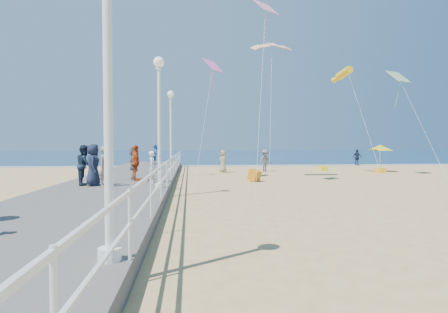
{
  "coord_description": "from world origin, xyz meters",
  "views": [
    {
      "loc": [
        -4.14,
        -14.42,
        2.18
      ],
      "look_at": [
        -2.5,
        2.0,
        1.6
      ],
      "focal_mm": 28.0,
      "sensor_mm": 36.0,
      "label": 1
    }
  ],
  "objects": [
    {
      "name": "box_kite",
      "position": [
        -0.36,
        5.61,
        0.3
      ],
      "size": [
        0.89,
        0.89,
        0.74
      ],
      "primitive_type": "cube",
      "rotation": [
        0.31,
        0.0,
        0.76
      ],
      "color": "#CE470C",
      "rests_on": "ground"
    },
    {
      "name": "kite_windsock",
      "position": [
        6.96,
        9.84,
        7.29
      ],
      "size": [
        0.96,
        2.4,
        1.02
      ],
      "primitive_type": "cylinder",
      "rotation": [
        1.36,
        0.0,
        0.17
      ],
      "color": "yellow"
    },
    {
      "name": "kite_diamond_pink",
      "position": [
        -2.66,
        7.21,
        7.04
      ],
      "size": [
        1.35,
        1.38,
        0.81
      ],
      "primitive_type": "cube",
      "rotation": [
        0.78,
        0.0,
        0.87
      ],
      "color": "#FC5DB9"
    },
    {
      "name": "beach_chair_left",
      "position": [
        10.3,
        10.64,
        0.2
      ],
      "size": [
        0.55,
        0.55,
        0.4
      ],
      "primitive_type": "cube",
      "color": "#FFAD1A",
      "rests_on": "ground"
    },
    {
      "name": "spectator_4",
      "position": [
        -8.24,
        0.96,
        1.3
      ],
      "size": [
        0.74,
        0.97,
        1.79
      ],
      "primitive_type": "imported",
      "rotation": [
        0.0,
        0.0,
        1.77
      ],
      "color": "#182035",
      "rests_on": "boardwalk"
    },
    {
      "name": "spectator_5",
      "position": [
        -6.91,
        3.53,
        1.24
      ],
      "size": [
        0.72,
        1.62,
        1.68
      ],
      "primitive_type": "imported",
      "rotation": [
        0.0,
        0.0,
        1.72
      ],
      "color": "slate",
      "rests_on": "boardwalk"
    },
    {
      "name": "beach_walker_c",
      "position": [
        -1.53,
        12.45,
        0.87
      ],
      "size": [
        0.68,
        0.93,
        1.73
      ],
      "primitive_type": "imported",
      "rotation": [
        0.0,
        0.0,
        -1.4
      ],
      "color": "gray",
      "rests_on": "ground"
    },
    {
      "name": "kite_diamond_redwhite",
      "position": [
        -0.11,
        3.92,
        9.43
      ],
      "size": [
        1.5,
        1.42,
        0.83
      ],
      "primitive_type": "cube",
      "rotation": [
        0.74,
        0.0,
        0.61
      ],
      "color": "red"
    },
    {
      "name": "toddler_held",
      "position": [
        -5.68,
        2.08,
        1.71
      ],
      "size": [
        0.41,
        0.49,
        0.93
      ],
      "primitive_type": "imported",
      "rotation": [
        0.0,
        0.0,
        1.43
      ],
      "color": "#3073B5",
      "rests_on": "boardwalk"
    },
    {
      "name": "beach_walker_a",
      "position": [
        1.92,
        13.0,
        0.88
      ],
      "size": [
        1.31,
        1.09,
        1.77
      ],
      "primitive_type": "imported",
      "rotation": [
        0.0,
        0.0,
        0.45
      ],
      "color": "slate",
      "rests_on": "ground"
    },
    {
      "name": "beach_chair_right",
      "position": [
        6.78,
        13.13,
        0.2
      ],
      "size": [
        0.55,
        0.55,
        0.4
      ],
      "primitive_type": "cube",
      "color": "yellow",
      "rests_on": "ground"
    },
    {
      "name": "railing",
      "position": [
        -5.05,
        0.0,
        1.25
      ],
      "size": [
        0.05,
        42.0,
        0.55
      ],
      "color": "white",
      "rests_on": "boardwalk"
    },
    {
      "name": "beach_walker_b",
      "position": [
        13.11,
        20.0,
        0.82
      ],
      "size": [
        0.89,
        1.02,
        1.65
      ],
      "primitive_type": "imported",
      "rotation": [
        0.0,
        0.0,
        2.19
      ],
      "color": "#161E32",
      "rests_on": "ground"
    },
    {
      "name": "spectator_3",
      "position": [
        -6.73,
        2.81,
        1.27
      ],
      "size": [
        0.63,
        1.09,
        1.75
      ],
      "primitive_type": "imported",
      "rotation": [
        0.0,
        0.0,
        1.78
      ],
      "color": "#B74416",
      "rests_on": "boardwalk"
    },
    {
      "name": "lamp_post_mid",
      "position": [
        -5.35,
        0.0,
        3.66
      ],
      "size": [
        0.44,
        0.44,
        5.32
      ],
      "color": "white",
      "rests_on": "boardwalk"
    },
    {
      "name": "kite_diamond_multi",
      "position": [
        10.14,
        8.34,
        6.82
      ],
      "size": [
        1.6,
        1.43,
        0.87
      ],
      "primitive_type": "cube",
      "rotation": [
        0.7,
        0.0,
        0.37
      ],
      "color": "blue"
    },
    {
      "name": "lamp_post_far",
      "position": [
        -5.35,
        9.0,
        3.66
      ],
      "size": [
        0.44,
        0.44,
        5.32
      ],
      "color": "white",
      "rests_on": "boardwalk"
    },
    {
      "name": "ground",
      "position": [
        0.0,
        0.0,
        0.0
      ],
      "size": [
        160.0,
        160.0,
        0.0
      ],
      "primitive_type": "plane",
      "color": "tan",
      "rests_on": "ground"
    },
    {
      "name": "spectator_7",
      "position": [
        -8.67,
        1.26,
        1.28
      ],
      "size": [
        0.83,
        0.97,
        1.75
      ],
      "primitive_type": "imported",
      "rotation": [
        0.0,
        0.0,
        1.78
      ],
      "color": "#192537",
      "rests_on": "boardwalk"
    },
    {
      "name": "spectator_6",
      "position": [
        -7.66,
        0.64,
        1.25
      ],
      "size": [
        0.63,
        0.73,
        1.69
      ],
      "primitive_type": "imported",
      "rotation": [
        0.0,
        0.0,
        1.13
      ],
      "color": "gray",
      "rests_on": "boardwalk"
    },
    {
      "name": "beach_umbrella",
      "position": [
        10.89,
        11.78,
        1.91
      ],
      "size": [
        1.9,
        1.9,
        2.14
      ],
      "color": "white",
      "rests_on": "ground"
    },
    {
      "name": "boardwalk",
      "position": [
        -7.5,
        0.0,
        0.2
      ],
      "size": [
        5.0,
        44.0,
        0.4
      ],
      "primitive_type": "cube",
      "color": "#64605B",
      "rests_on": "ground"
    },
    {
      "name": "surf_line",
      "position": [
        0.0,
        20.5,
        0.03
      ],
      "size": [
        160.0,
        1.2,
        0.04
      ],
      "primitive_type": "cube",
      "color": "silver",
      "rests_on": "ground"
    },
    {
      "name": "woman_holding_toddler",
      "position": [
        -5.83,
        1.93,
        1.13
      ],
      "size": [
        0.42,
        0.58,
        1.46
      ],
      "primitive_type": "imported",
      "rotation": [
        0.0,
        0.0,
        1.43
      ],
      "color": "white",
      "rests_on": "boardwalk"
    },
    {
      "name": "lamp_post_near",
      "position": [
        -5.35,
        -9.0,
        3.66
      ],
      "size": [
        0.44,
        0.44,
        5.32
      ],
      "color": "white",
      "rests_on": "boardwalk"
    },
    {
      "name": "ocean",
      "position": [
        0.0,
        65.0,
        0.01
      ],
      "size": [
        160.0,
        90.0,
        0.05
      ],
      "primitive_type": "cube",
      "color": "#0D2A50",
      "rests_on": "ground"
    },
    {
      "name": "kite_parafoil",
      "position": [
        1.0,
        7.08,
        8.38
      ],
      "size": [
        2.56,
        0.94,
        0.65
      ],
      "primitive_type": null,
      "rotation": [
        0.44,
        0.0,
        0.0
      ],
      "color": "#D85619"
    }
  ]
}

